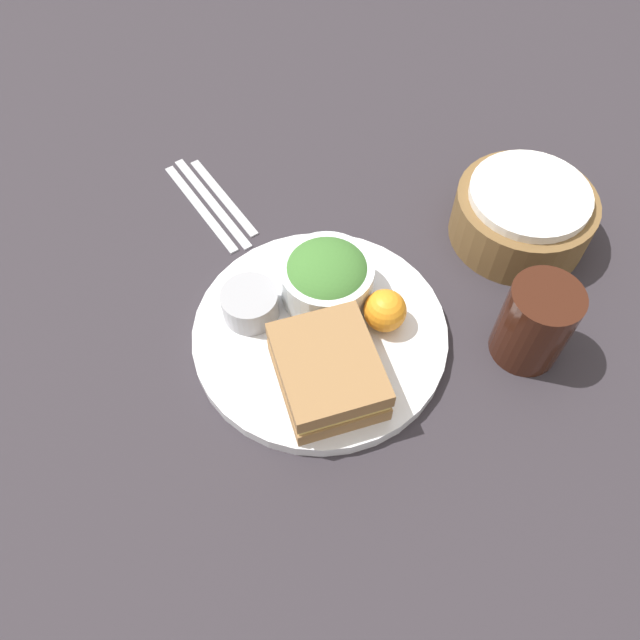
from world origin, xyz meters
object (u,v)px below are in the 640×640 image
salad_bowl (327,277)px  spoon (223,196)px  knife (212,202)px  sandwich (328,371)px  drink_glass (535,323)px  plate (320,334)px  fork (200,207)px  dressing_cup (250,304)px  bread_basket (523,215)px

salad_bowl → spoon: (-0.22, -0.06, -0.05)m
salad_bowl → knife: size_ratio=0.55×
sandwich → salad_bowl: (-0.11, 0.05, 0.00)m
drink_glass → spoon: size_ratio=0.62×
plate → fork: plate is taller
sandwich → dressing_cup: size_ratio=2.01×
plate → bread_basket: 0.31m
fork → spoon: size_ratio=1.11×
dressing_cup → spoon: 0.21m
dressing_cup → drink_glass: 0.32m
drink_glass → bread_basket: bearing=149.2°
plate → fork: (-0.26, -0.07, -0.01)m
plate → fork: bearing=-165.5°
sandwich → drink_glass: (0.04, 0.23, 0.01)m
drink_glass → fork: (-0.36, -0.28, -0.05)m
knife → plate: bearing=-180.0°
knife → spoon: size_ratio=1.17×
sandwich → plate: bearing=163.1°
sandwich → knife: size_ratio=0.67×
plate → dressing_cup: dressing_cup is taller
dressing_cup → sandwich: bearing=20.0°
plate → drink_glass: bearing=62.8°
drink_glass → bread_basket: size_ratio=0.60×
dressing_cup → knife: (-0.21, 0.02, -0.03)m
sandwich → drink_glass: 0.24m
salad_bowl → bread_basket: size_ratio=0.62×
fork → knife: same height
dressing_cup → knife: dressing_cup is taller
dressing_cup → knife: size_ratio=0.34×
fork → drink_glass: bearing=-153.4°
sandwich → dressing_cup: 0.13m
plate → spoon: size_ratio=1.75×
dressing_cup → drink_glass: bearing=59.5°
sandwich → spoon: (-0.33, -0.01, -0.04)m
dressing_cup → bread_basket: (0.01, 0.37, 0.00)m
salad_bowl → fork: (-0.21, -0.09, -0.05)m
dressing_cup → bread_basket: size_ratio=0.38×
sandwich → knife: 0.33m
sandwich → drink_glass: drink_glass is taller
dressing_cup → bread_basket: bearing=88.3°
sandwich → spoon: bearing=-178.2°
fork → knife: bearing=-90.0°
fork → spoon: 0.04m
knife → spoon: (-0.00, 0.02, 0.00)m
sandwich → bread_basket: 0.34m
bread_basket → plate: bearing=-81.8°
drink_glass → bread_basket: 0.18m
salad_bowl → drink_glass: 0.24m
dressing_cup → fork: (-0.20, -0.00, -0.03)m
salad_bowl → fork: size_ratio=0.58×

